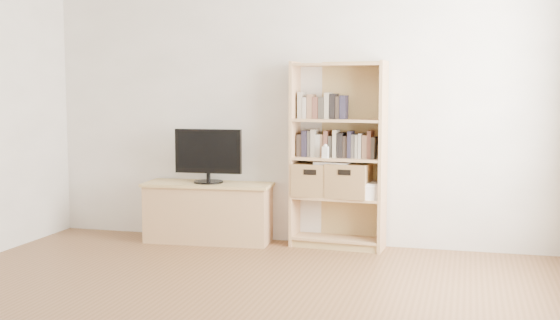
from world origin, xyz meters
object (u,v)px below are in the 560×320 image
at_px(tv_stand, 209,213).
at_px(bookshelf, 338,155).
at_px(laptop, 333,163).
at_px(television, 208,156).
at_px(basket_right, 349,180).
at_px(baby_monitor, 325,152).
at_px(basket_left, 314,179).

bearing_deg(tv_stand, bookshelf, -0.90).
distance_m(bookshelf, laptop, 0.07).
relative_size(television, basket_right, 1.73).
relative_size(tv_stand, television, 1.82).
bearing_deg(baby_monitor, basket_left, 152.15).
relative_size(bookshelf, baby_monitor, 16.24).
height_order(bookshelf, basket_right, bookshelf).
height_order(television, laptop, television).
bearing_deg(laptop, television, -170.56).
height_order(television, basket_right, television).
xyz_separation_m(tv_stand, basket_left, (0.94, 0.07, 0.33)).
xyz_separation_m(bookshelf, basket_left, (-0.21, 0.01, -0.21)).
bearing_deg(tv_stand, basket_left, 0.43).
bearing_deg(tv_stand, television, 0.00).
height_order(tv_stand, bookshelf, bookshelf).
relative_size(television, basket_left, 1.79).
distance_m(tv_stand, laptop, 1.21).
distance_m(tv_stand, basket_left, 1.00).
bearing_deg(laptop, tv_stand, -170.56).
distance_m(tv_stand, television, 0.51).
xyz_separation_m(bookshelf, baby_monitor, (-0.09, -0.08, 0.03)).
height_order(tv_stand, laptop, laptop).
distance_m(baby_monitor, basket_right, 0.31).
xyz_separation_m(basket_left, basket_right, (0.31, -0.02, 0.01)).
bearing_deg(bookshelf, tv_stand, -172.90).
distance_m(bookshelf, basket_left, 0.30).
bearing_deg(baby_monitor, tv_stand, -170.74).
bearing_deg(tv_stand, laptop, -1.04).
xyz_separation_m(baby_monitor, basket_right, (0.19, 0.07, -0.24)).
xyz_separation_m(tv_stand, bookshelf, (1.15, 0.06, 0.54)).
height_order(tv_stand, basket_left, basket_left).
distance_m(television, laptop, 1.11).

